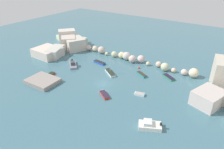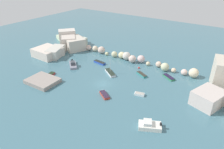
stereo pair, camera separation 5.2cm
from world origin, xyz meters
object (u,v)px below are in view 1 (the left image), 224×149
Objects in this scene: channel_buoy at (139,68)px; moored_boat_2 at (110,73)px; moored_boat_7 at (139,94)px; moored_boat_8 at (150,125)px; moored_boat_6 at (105,95)px; moored_boat_1 at (73,65)px; moored_boat_4 at (100,62)px; moored_boat_0 at (49,76)px; stone_dock at (43,81)px; moored_boat_5 at (142,74)px; moored_boat_3 at (169,77)px.

moored_boat_2 reaches higher than channel_buoy.
moored_boat_7 is 11.62m from moored_boat_8.
moored_boat_8 reaches higher than moored_boat_6.
moored_boat_1 is 1.29× the size of moored_boat_4.
moored_boat_1 is at bearing 160.88° from moored_boat_0.
stone_dock reaches higher than moored_boat_4.
moored_boat_4 reaches higher than moored_boat_6.
channel_buoy is 18.19m from moored_boat_6.
moored_boat_8 reaches higher than stone_dock.
moored_boat_5 is at bearing -51.64° from channel_buoy.
moored_boat_7 reaches higher than moored_boat_3.
moored_boat_6 reaches higher than moored_boat_0.
moored_boat_7 is at bearing 20.77° from stone_dock.
moored_boat_1 is at bearing 92.76° from stone_dock.
moored_boat_5 is (21.59, 15.58, 0.01)m from moored_boat_0.
channel_buoy is 0.20× the size of moored_boat_7.
moored_boat_4 is at bearing 39.92° from moored_boat_3.
moored_boat_6 is at bearing -41.91° from moored_boat_4.
stone_dock reaches higher than moored_boat_0.
moored_boat_6 is 14.55m from moored_boat_8.
stone_dock is at bearing -45.79° from moored_boat_1.
moored_boat_3 is at bearing -3.60° from channel_buoy.
stone_dock is at bearing -127.89° from channel_buoy.
moored_boat_5 is 0.78× the size of moored_boat_8.
channel_buoy is 0.11× the size of moored_boat_2.
moored_boat_1 is 2.08× the size of moored_boat_7.
channel_buoy is 9.49m from moored_boat_2.
moored_boat_1 reaches higher than moored_boat_4.
moored_boat_2 reaches higher than stone_dock.
moored_boat_4 is at bearing 4.72° from moored_boat_2.
moored_boat_7 is at bearing -37.74° from moored_boat_5.
moored_boat_1 is 34.40m from moored_boat_8.
moored_boat_2 is 1.17× the size of moored_boat_4.
moored_boat_7 is (25.13, -2.94, -0.23)m from moored_boat_1.
moored_boat_1 reaches higher than moored_boat_6.
moored_boat_7 is at bearing -18.63° from moored_boat_4.
moored_boat_6 is at bearing -89.41° from channel_buoy.
channel_buoy is at bearing -84.78° from moored_boat_8.
moored_boat_0 is (-1.39, 3.38, -0.27)m from stone_dock.
stone_dock is at bearing -98.28° from moored_boat_4.
moored_boat_1 is 21.85m from moored_boat_5.
moored_boat_6 is at bearing -71.81° from moored_boat_5.
moored_boat_4 is 32.35m from moored_boat_8.
stone_dock is 3.03× the size of moored_boat_7.
channel_buoy is 0.13× the size of moored_boat_4.
moored_boat_2 is at bearing -123.70° from moored_boat_5.
moored_boat_1 is 19.91m from moored_boat_6.
stone_dock reaches higher than channel_buoy.
stone_dock is at bearing 70.45° from moored_boat_3.
moored_boat_2 is (13.48, 11.23, 0.09)m from moored_boat_0.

